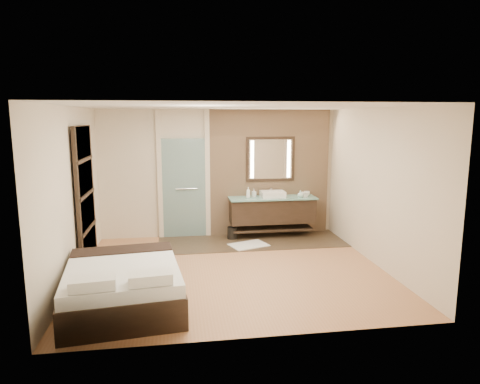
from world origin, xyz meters
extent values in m
plane|color=#AC7248|center=(0.00, 0.00, 0.00)|extent=(5.00, 5.00, 0.00)
cube|color=#372A1E|center=(0.60, 1.60, 0.01)|extent=(3.80, 1.30, 0.01)
cube|color=tan|center=(1.10, 2.21, 1.35)|extent=(2.60, 0.08, 2.70)
cube|color=black|center=(1.10, 1.92, 0.57)|extent=(1.80, 0.50, 0.50)
cube|color=black|center=(1.10, 1.92, 0.18)|extent=(1.71, 0.45, 0.04)
cube|color=#8ED9CC|center=(1.10, 1.90, 0.85)|extent=(1.85, 0.55, 0.03)
cube|color=white|center=(1.10, 1.90, 0.93)|extent=(0.50, 0.38, 0.13)
cylinder|color=silver|center=(1.10, 2.09, 0.95)|extent=(0.03, 0.03, 0.18)
cylinder|color=silver|center=(1.10, 2.05, 1.03)|extent=(0.02, 0.10, 0.02)
cube|color=black|center=(1.10, 2.16, 1.65)|extent=(1.06, 0.03, 0.96)
cube|color=white|center=(1.10, 2.15, 1.65)|extent=(0.94, 0.01, 0.84)
cube|color=beige|center=(0.70, 2.14, 1.65)|extent=(0.07, 0.01, 0.80)
cube|color=beige|center=(1.50, 2.14, 1.65)|extent=(0.07, 0.01, 0.80)
cube|color=#A9D5D4|center=(-0.75, 2.20, 1.05)|extent=(0.90, 0.05, 2.10)
cylinder|color=silver|center=(-0.70, 2.15, 1.05)|extent=(0.45, 0.03, 0.03)
cube|color=beige|center=(-1.25, 2.21, 1.35)|extent=(0.10, 0.08, 2.70)
cube|color=beige|center=(-0.25, 2.21, 1.35)|extent=(0.10, 0.08, 2.70)
cube|color=black|center=(-2.43, 0.60, 1.20)|extent=(0.06, 1.20, 2.40)
cube|color=#F1E3CB|center=(-2.41, 0.60, 0.37)|extent=(0.02, 1.06, 0.52)
cube|color=#F1E3CB|center=(-2.41, 0.60, 0.96)|extent=(0.02, 1.06, 0.52)
cube|color=#F1E3CB|center=(-2.41, 0.60, 1.54)|extent=(0.02, 1.06, 0.52)
cube|color=#F1E3CB|center=(-2.41, 0.60, 2.13)|extent=(0.02, 1.06, 0.52)
cube|color=black|center=(-1.65, -1.15, 0.20)|extent=(1.70, 2.02, 0.41)
cube|color=white|center=(-1.65, -1.15, 0.49)|extent=(1.65, 1.97, 0.17)
cube|color=black|center=(-1.73, -0.46, 0.58)|extent=(1.48, 0.58, 0.04)
cube|color=white|center=(-1.89, -1.93, 0.65)|extent=(0.54, 0.34, 0.13)
cube|color=white|center=(-1.24, -1.85, 0.65)|extent=(0.54, 0.34, 0.13)
cube|color=silver|center=(0.49, 1.32, 0.02)|extent=(0.85, 0.71, 0.02)
cylinder|color=black|center=(0.23, 1.85, 0.13)|extent=(0.26, 0.26, 0.26)
cube|color=silver|center=(1.77, 1.84, 0.92)|extent=(0.16, 0.16, 0.10)
imported|color=white|center=(0.58, 1.92, 0.98)|extent=(0.10, 0.10, 0.23)
imported|color=#B2B2B2|center=(0.72, 2.01, 0.95)|extent=(0.09, 0.09, 0.17)
imported|color=silver|center=(1.67, 1.78, 0.94)|extent=(0.14, 0.14, 0.15)
imported|color=white|center=(1.86, 1.95, 0.92)|extent=(0.16, 0.16, 0.10)
camera|label=1|loc=(-0.90, -6.79, 2.53)|focal=32.00mm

